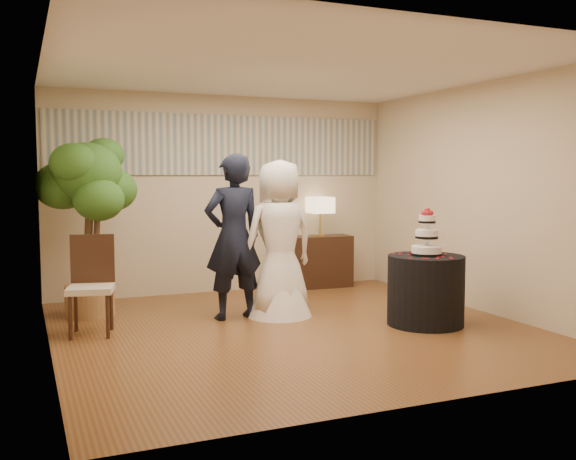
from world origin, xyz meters
name	(u,v)px	position (x,y,z in m)	size (l,w,h in m)	color
floor	(294,329)	(0.00, 0.00, 0.00)	(5.00, 5.00, 0.00)	brown
ceiling	(294,69)	(0.00, 0.00, 2.80)	(5.00, 5.00, 0.00)	white
wall_back	(225,194)	(0.00, 2.50, 1.40)	(5.00, 0.06, 2.80)	beige
wall_front	(431,214)	(0.00, -2.50, 1.40)	(5.00, 0.06, 2.80)	beige
wall_left	(46,205)	(-2.50, 0.00, 1.40)	(0.06, 5.00, 2.80)	beige
wall_right	(481,198)	(2.50, 0.00, 1.40)	(0.06, 5.00, 2.80)	beige
mural_border	(225,145)	(0.00, 2.48, 2.10)	(4.90, 0.02, 0.85)	#A7A799
groom	(233,237)	(-0.45, 0.73, 0.96)	(0.70, 0.46, 1.92)	black
bride	(279,238)	(0.10, 0.66, 0.93)	(0.91, 0.78, 1.86)	white
cake_table	(426,290)	(1.44, -0.40, 0.39)	(0.85, 0.85, 0.78)	black
wedding_cake	(427,232)	(1.44, -0.40, 1.05)	(0.34, 0.34, 0.53)	white
console	(320,261)	(1.40, 2.26, 0.38)	(0.92, 0.41, 0.77)	black
table_lamp	(320,216)	(1.40, 2.26, 1.06)	(0.33, 0.33, 0.58)	#CDB687
ficus_tree	(88,225)	(-1.99, 1.53, 1.09)	(1.03, 1.03, 2.17)	#2F5F1E
side_chair	(91,286)	(-2.07, 0.57, 0.52)	(0.48, 0.50, 1.04)	black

